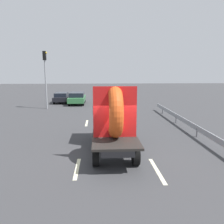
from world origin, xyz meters
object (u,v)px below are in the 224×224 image
distant_sedan (77,98)px  oncoming_car (62,97)px  traffic_light (45,72)px  flatbed_truck (112,117)px

distant_sedan → oncoming_car: 2.48m
distant_sedan → oncoming_car: size_ratio=1.12×
traffic_light → oncoming_car: bearing=80.1°
flatbed_truck → traffic_light: bearing=115.7°
distant_sedan → oncoming_car: distant_sedan is taller
distant_sedan → traffic_light: bearing=-131.1°
distant_sedan → oncoming_car: bearing=145.7°
flatbed_truck → oncoming_car: size_ratio=1.47×
traffic_light → oncoming_car: size_ratio=1.54×
flatbed_truck → oncoming_car: flatbed_truck is taller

